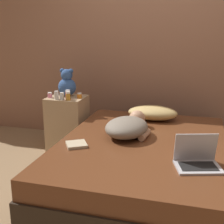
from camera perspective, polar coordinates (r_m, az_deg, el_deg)
The scene contains 15 objects.
ground_plane at distance 2.96m, azimuth 5.42°, elevation -13.27°, with size 12.00×12.00×0.00m, color #937551.
wall_back at distance 3.84m, azimuth 9.36°, elevation 13.42°, with size 8.00×0.06×2.60m.
bed at distance 2.87m, azimuth 5.53°, elevation -9.48°, with size 1.46×1.93×0.44m.
nightstand at distance 3.68m, azimuth -8.11°, elevation -2.14°, with size 0.42×0.38×0.64m.
pillow at distance 3.42m, azimuth 7.43°, elevation -0.13°, with size 0.54×0.32×0.15m.
person_lying at distance 2.90m, azimuth 3.02°, elevation -2.63°, with size 0.43×0.66×0.17m.
laptop at distance 2.36m, azimuth 15.29°, elevation -8.38°, with size 0.37×0.31×0.24m.
teddy_bear at distance 3.64m, azimuth -8.23°, elevation 5.07°, with size 0.21×0.21×0.32m.
bottle_clear at distance 3.46m, azimuth -9.13°, elevation 2.85°, with size 0.05×0.05×0.08m.
bottle_white at distance 3.49m, azimuth -10.13°, elevation 3.01°, with size 0.05×0.05×0.09m.
bottle_red at distance 3.50m, azimuth -8.09°, elevation 3.18°, with size 0.05×0.05×0.10m.
bottle_orange at distance 3.52m, azimuth -5.98°, elevation 3.00°, with size 0.06×0.06×0.06m.
bottle_pink at distance 3.60m, azimuth -11.29°, elevation 3.06°, with size 0.05×0.05×0.06m.
bottle_amber at distance 3.43m, azimuth -8.03°, elevation 2.92°, with size 0.05×0.05×0.10m.
book at distance 2.68m, azimuth -6.51°, elevation -5.91°, with size 0.23×0.23×0.02m.
Camera 1 is at (0.43, -2.57, 1.42)m, focal length 50.00 mm.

